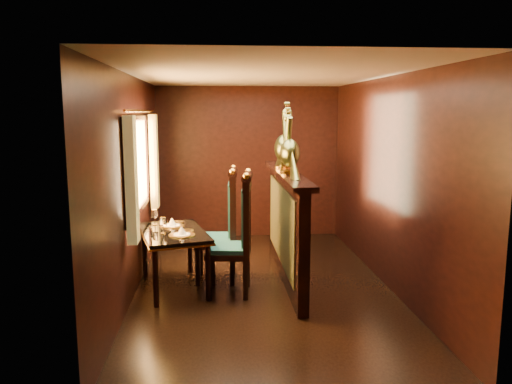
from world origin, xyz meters
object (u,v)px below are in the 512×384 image
peacock_left (290,141)px  peacock_right (284,136)px  dining_table (173,237)px  chair_left (240,230)px  chair_right (226,222)px

peacock_left → peacock_right: size_ratio=0.92×
peacock_left → peacock_right: (0.00, 0.47, 0.03)m
dining_table → peacock_right: size_ratio=1.57×
dining_table → chair_left: (0.77, -0.23, 0.12)m
dining_table → peacock_left: 1.78m
dining_table → peacock_right: peacock_right is taller
dining_table → peacock_right: 1.86m
dining_table → chair_right: size_ratio=0.93×
peacock_right → peacock_left: bearing=-90.0°
chair_left → peacock_right: (0.61, 0.72, 1.03)m
peacock_left → dining_table: bearing=-179.0°
peacock_right → dining_table: bearing=-160.5°
chair_right → peacock_right: size_ratio=1.69×
dining_table → chair_left: bearing=-30.3°
dining_table → peacock_left: (1.38, 0.02, 1.12)m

